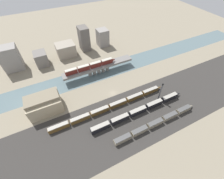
% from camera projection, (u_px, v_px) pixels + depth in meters
% --- Properties ---
extents(ground_plane, '(400.00, 400.00, 0.00)m').
position_uv_depth(ground_plane, '(113.00, 93.00, 110.62)').
color(ground_plane, gray).
extents(railbed_yard, '(280.00, 42.00, 0.01)m').
position_uv_depth(railbed_yard, '(129.00, 118.00, 95.85)').
color(railbed_yard, '#33302D').
rests_on(railbed_yard, ground).
extents(river_water, '(320.00, 19.49, 0.01)m').
position_uv_depth(river_water, '(99.00, 73.00, 126.55)').
color(river_water, slate).
rests_on(river_water, ground).
extents(bridge, '(59.32, 7.27, 7.23)m').
position_uv_depth(bridge, '(99.00, 67.00, 122.54)').
color(bridge, slate).
rests_on(bridge, ground).
extents(train_on_bridge, '(42.25, 2.85, 4.05)m').
position_uv_depth(train_on_bridge, '(91.00, 66.00, 117.94)').
color(train_on_bridge, '#5B1E19').
rests_on(train_on_bridge, bridge).
extents(train_yard_near, '(59.58, 3.00, 3.44)m').
position_uv_depth(train_yard_near, '(157.00, 122.00, 91.72)').
color(train_yard_near, gray).
rests_on(train_yard_near, ground).
extents(train_yard_mid, '(68.94, 2.91, 4.05)m').
position_uv_depth(train_yard_mid, '(139.00, 110.00, 97.42)').
color(train_yard_mid, black).
rests_on(train_yard_mid, ground).
extents(train_yard_far, '(83.66, 2.62, 3.58)m').
position_uv_depth(train_yard_far, '(111.00, 106.00, 99.96)').
color(train_yard_far, brown).
rests_on(train_yard_far, ground).
extents(warehouse_building, '(20.80, 14.75, 12.51)m').
position_uv_depth(warehouse_building, '(44.00, 104.00, 96.37)').
color(warehouse_building, tan).
rests_on(warehouse_building, ground).
extents(signal_tower, '(1.00, 0.87, 15.32)m').
position_uv_depth(signal_tower, '(160.00, 92.00, 101.16)').
color(signal_tower, '#4C4C51').
rests_on(signal_tower, ground).
extents(city_block_far_left, '(14.92, 11.35, 20.79)m').
position_uv_depth(city_block_far_left, '(11.00, 59.00, 122.81)').
color(city_block_far_left, gray).
rests_on(city_block_far_left, ground).
extents(city_block_left, '(10.23, 12.33, 11.85)m').
position_uv_depth(city_block_left, '(41.00, 59.00, 130.37)').
color(city_block_left, slate).
rests_on(city_block_left, ground).
extents(city_block_center, '(16.75, 13.83, 11.73)m').
position_uv_depth(city_block_center, '(66.00, 50.00, 140.35)').
color(city_block_center, gray).
rests_on(city_block_center, ground).
extents(city_block_right, '(8.52, 11.46, 22.62)m').
position_uv_depth(city_block_right, '(84.00, 39.00, 143.62)').
color(city_block_right, '#605B56').
rests_on(city_block_right, ground).
extents(city_block_far_right, '(10.33, 10.71, 16.73)m').
position_uv_depth(city_block_far_right, '(103.00, 38.00, 151.12)').
color(city_block_far_right, gray).
rests_on(city_block_far_right, ground).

